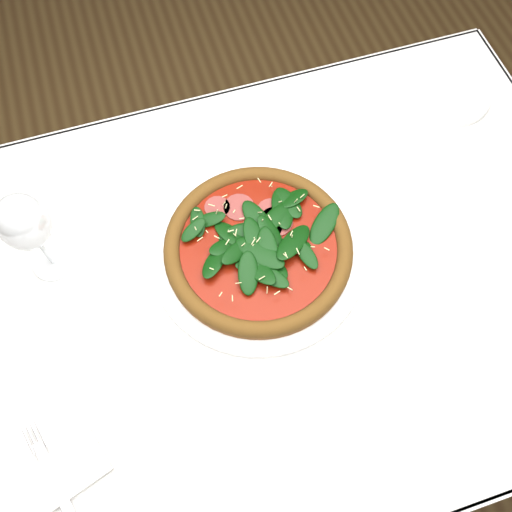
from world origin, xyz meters
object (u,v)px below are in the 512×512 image
object	(u,v)px
wine_glass	(25,224)
napkin	(56,480)
plate	(258,252)
pizza	(258,246)

from	to	relation	value
wine_glass	napkin	bearing A→B (deg)	-98.12
plate	pizza	world-z (taller)	pizza
pizza	napkin	world-z (taller)	pizza
napkin	pizza	bearing A→B (deg)	33.76
plate	napkin	distance (m)	0.45
pizza	wine_glass	distance (m)	0.35
plate	pizza	xyz separation A→B (m)	(0.00, 0.00, 0.02)
wine_glass	pizza	bearing A→B (deg)	-14.83
pizza	wine_glass	size ratio (longest dim) A/B	1.83
pizza	napkin	bearing A→B (deg)	-146.24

